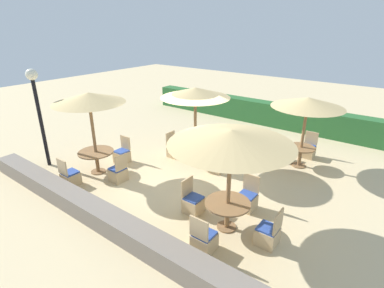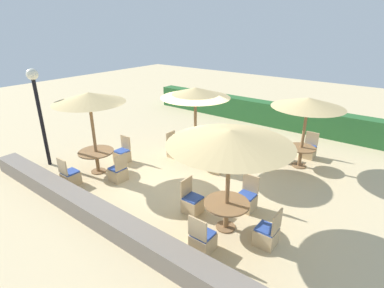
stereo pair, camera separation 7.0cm
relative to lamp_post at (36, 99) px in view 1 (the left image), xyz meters
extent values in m
plane|color=#D1BA8C|center=(4.19, 2.20, -2.35)|extent=(40.00, 40.00, 0.00)
cube|color=#28602D|center=(4.19, 8.85, -1.81)|extent=(13.00, 0.70, 1.09)
cube|color=slate|center=(4.19, -1.01, -2.11)|extent=(10.00, 0.56, 0.49)
cylinder|color=black|center=(0.00, 0.00, -0.85)|extent=(0.12, 0.12, 3.00)
sphere|color=silver|center=(0.00, 0.00, 0.79)|extent=(0.36, 0.36, 0.36)
cylinder|color=olive|center=(1.84, 0.70, -1.05)|extent=(0.10, 0.10, 2.61)
cone|color=tan|center=(1.84, 0.70, 0.18)|extent=(2.22, 2.22, 0.32)
cylinder|color=olive|center=(1.84, 0.70, -2.34)|extent=(0.48, 0.48, 0.03)
cylinder|color=olive|center=(1.84, 0.70, -2.00)|extent=(0.12, 0.12, 0.70)
cylinder|color=olive|center=(1.84, 0.70, -1.63)|extent=(1.14, 1.14, 0.04)
cube|color=tan|center=(1.89, 1.69, -2.15)|extent=(0.46, 0.46, 0.40)
cube|color=#2D4CA8|center=(1.89, 1.69, -1.93)|extent=(0.42, 0.42, 0.05)
cube|color=tan|center=(1.89, 1.90, -1.66)|extent=(0.46, 0.04, 0.48)
cube|color=tan|center=(1.89, -0.33, -2.15)|extent=(0.46, 0.46, 0.40)
cube|color=#2D4CA8|center=(1.89, -0.33, -1.93)|extent=(0.42, 0.42, 0.05)
cube|color=tan|center=(1.89, -0.54, -1.66)|extent=(0.46, 0.04, 0.48)
cube|color=tan|center=(2.84, 0.72, -2.15)|extent=(0.46, 0.46, 0.40)
cube|color=#2D4CA8|center=(2.84, 0.72, -1.93)|extent=(0.42, 0.42, 0.05)
cube|color=tan|center=(3.05, 0.72, -1.66)|extent=(0.04, 0.46, 0.48)
cylinder|color=olive|center=(7.05, 5.20, -1.18)|extent=(0.10, 0.10, 2.35)
cone|color=tan|center=(7.05, 5.20, -0.08)|extent=(2.32, 2.32, 0.32)
cylinder|color=olive|center=(7.05, 5.20, -2.34)|extent=(0.48, 0.48, 0.03)
cylinder|color=olive|center=(7.05, 5.20, -2.02)|extent=(0.12, 0.12, 0.67)
cylinder|color=olive|center=(7.05, 5.20, -1.66)|extent=(0.94, 0.94, 0.04)
cube|color=tan|center=(7.05, 6.13, -2.15)|extent=(0.46, 0.46, 0.40)
cube|color=#2D4CA8|center=(7.05, 6.13, -1.93)|extent=(0.42, 0.42, 0.05)
cube|color=tan|center=(7.05, 6.34, -1.66)|extent=(0.46, 0.04, 0.48)
cube|color=tan|center=(6.08, 5.21, -2.15)|extent=(0.46, 0.46, 0.40)
cube|color=#2D4CA8|center=(6.08, 5.21, -1.93)|extent=(0.42, 0.42, 0.05)
cube|color=tan|center=(5.87, 5.21, -1.66)|extent=(0.04, 0.46, 0.48)
cylinder|color=olive|center=(6.78, 0.76, -1.13)|extent=(0.10, 0.10, 2.45)
cone|color=tan|center=(6.78, 0.76, 0.01)|extent=(2.80, 2.80, 0.32)
cylinder|color=olive|center=(6.78, 0.76, -2.34)|extent=(0.48, 0.48, 0.03)
cylinder|color=olive|center=(6.78, 0.76, -2.02)|extent=(0.12, 0.12, 0.67)
cylinder|color=olive|center=(6.78, 0.76, -1.66)|extent=(1.09, 1.09, 0.04)
cube|color=tan|center=(6.79, 1.76, -2.15)|extent=(0.46, 0.46, 0.40)
cube|color=#2D4CA8|center=(6.79, 1.76, -1.93)|extent=(0.42, 0.42, 0.05)
cube|color=tan|center=(6.79, 1.97, -1.66)|extent=(0.46, 0.04, 0.48)
cube|color=tan|center=(7.80, 0.80, -2.15)|extent=(0.46, 0.46, 0.40)
cube|color=#2D4CA8|center=(7.80, 0.80, -1.93)|extent=(0.42, 0.42, 0.05)
cube|color=tan|center=(8.01, 0.80, -1.66)|extent=(0.04, 0.46, 0.48)
cube|color=tan|center=(6.79, -0.20, -2.15)|extent=(0.46, 0.46, 0.40)
cube|color=#2D4CA8|center=(6.79, -0.20, -1.93)|extent=(0.42, 0.42, 0.05)
cube|color=tan|center=(6.79, -0.41, -1.66)|extent=(0.46, 0.04, 0.48)
cube|color=tan|center=(5.75, 0.79, -2.15)|extent=(0.46, 0.46, 0.40)
cube|color=#2D4CA8|center=(5.75, 0.79, -1.93)|extent=(0.42, 0.42, 0.05)
cube|color=tan|center=(5.54, 0.79, -1.66)|extent=(0.04, 0.46, 0.48)
cylinder|color=olive|center=(4.06, 3.15, -1.03)|extent=(0.10, 0.10, 2.64)
cone|color=tan|center=(4.06, 3.15, 0.20)|extent=(2.28, 2.28, 0.32)
cylinder|color=olive|center=(4.06, 3.15, -2.34)|extent=(0.48, 0.48, 0.03)
cylinder|color=olive|center=(4.06, 3.15, -2.02)|extent=(0.12, 0.12, 0.67)
cylinder|color=olive|center=(4.06, 3.15, -1.66)|extent=(0.93, 0.93, 0.04)
cube|color=tan|center=(4.99, 3.13, -2.15)|extent=(0.46, 0.46, 0.40)
cube|color=#2D4CA8|center=(4.99, 3.13, -1.93)|extent=(0.42, 0.42, 0.05)
cube|color=tan|center=(5.20, 3.13, -1.66)|extent=(0.04, 0.46, 0.48)
cube|color=tan|center=(3.09, 3.20, -2.15)|extent=(0.46, 0.46, 0.40)
cube|color=#2D4CA8|center=(3.09, 3.20, -1.93)|extent=(0.42, 0.42, 0.05)
cube|color=tan|center=(2.88, 3.20, -1.66)|extent=(0.04, 0.46, 0.48)
camera|label=1|loc=(9.73, -4.55, 2.31)|focal=28.00mm
camera|label=2|loc=(9.78, -4.51, 2.31)|focal=28.00mm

